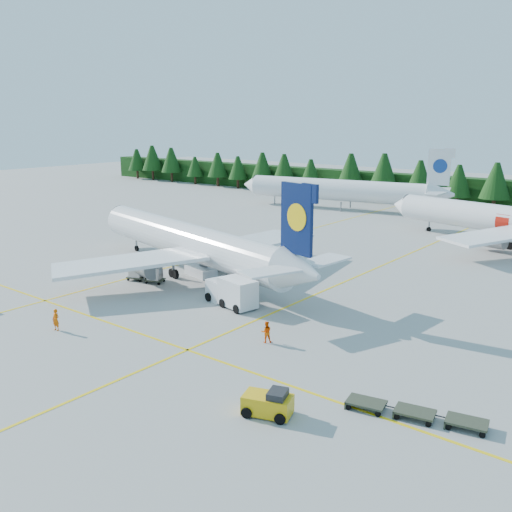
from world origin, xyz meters
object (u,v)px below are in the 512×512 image
Objects in this scene: baggage_tug at (269,403)px; airliner_navy at (184,240)px; airliner_red at (504,220)px; airstairs at (203,269)px; service_truck at (231,291)px.

airliner_navy is at bearing 125.07° from baggage_tug.
airstairs is (-22.18, -39.25, -2.75)m from airliner_red.
airstairs is at bearing 7.87° from airliner_navy.
airliner_red is at bearing 70.33° from airliner_navy.
airliner_navy reaches higher than airstairs.
baggage_tug is (3.18, -60.03, -2.73)m from airliner_red.
airstairs is at bearing -107.72° from airliner_red.
baggage_tug is at bearing -22.75° from airliner_navy.
service_truck is (9.71, -6.21, 0.65)m from airstairs.
airliner_red is at bearing 87.53° from service_truck.
airstairs is at bearing 122.08° from baggage_tug.
airstairs reaches higher than service_truck.
airliner_red reaches higher than baggage_tug.
airstairs is 0.93× the size of service_truck.
airliner_red reaches higher than airstairs.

